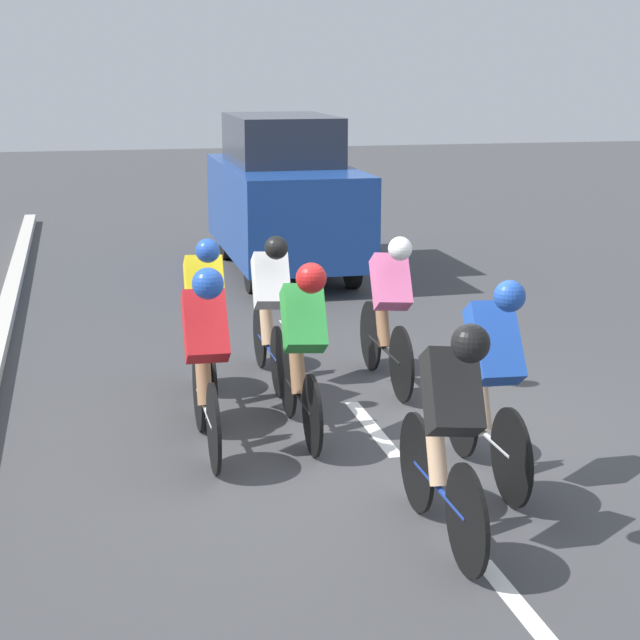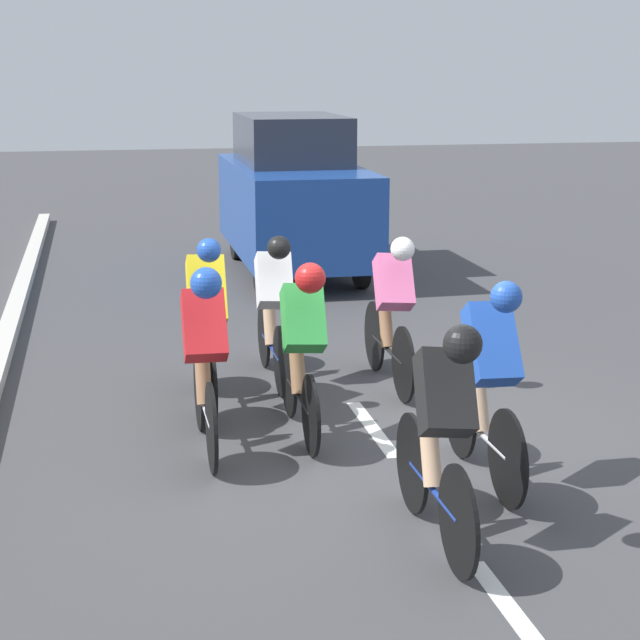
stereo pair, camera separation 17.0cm
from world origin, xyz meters
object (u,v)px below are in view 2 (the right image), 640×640
object	(u,v)px
cyclist_white	(273,305)
cyclist_yellow	(206,319)
cyclist_red	(205,354)
support_car	(294,195)
cyclist_blue	(489,377)
cyclist_pink	(392,308)
cyclist_black	(442,427)
cyclist_green	(303,343)

from	to	relation	value
cyclist_white	cyclist_yellow	size ratio (longest dim) A/B	1.00
cyclist_red	support_car	world-z (taller)	support_car
cyclist_blue	cyclist_pink	world-z (taller)	cyclist_blue
cyclist_pink	support_car	size ratio (longest dim) A/B	0.42
cyclist_red	cyclist_pink	size ratio (longest dim) A/B	0.97
cyclist_blue	support_car	world-z (taller)	support_car
cyclist_white	cyclist_pink	bearing A→B (deg)	160.59
cyclist_black	cyclist_white	bearing A→B (deg)	-83.04
cyclist_red	support_car	size ratio (longest dim) A/B	0.41
cyclist_green	support_car	world-z (taller)	support_car
cyclist_white	support_car	bearing A→B (deg)	-102.23
cyclist_green	cyclist_pink	size ratio (longest dim) A/B	0.94
cyclist_pink	cyclist_black	bearing A→B (deg)	79.85
cyclist_red	cyclist_black	xyz separation A→B (m)	(-1.27, 1.94, -0.01)
cyclist_green	support_car	bearing A→B (deg)	-99.68
cyclist_black	support_car	world-z (taller)	support_car
cyclist_black	support_car	xyz separation A→B (m)	(-0.71, -9.07, 0.32)
cyclist_red	support_car	xyz separation A→B (m)	(-1.98, -7.12, 0.31)
cyclist_blue	cyclist_red	bearing A→B (deg)	-28.36
cyclist_green	cyclist_yellow	xyz separation A→B (m)	(0.67, -0.93, 0.00)
cyclist_blue	cyclist_green	bearing A→B (deg)	-47.58
cyclist_green	cyclist_black	distance (m)	2.18
cyclist_green	cyclist_white	distance (m)	1.57
cyclist_white	cyclist_yellow	distance (m)	0.94
cyclist_white	cyclist_red	size ratio (longest dim) A/B	0.98
cyclist_blue	cyclist_yellow	size ratio (longest dim) A/B	1.03
cyclist_white	support_car	size ratio (longest dim) A/B	0.40
cyclist_green	cyclist_black	size ratio (longest dim) A/B	0.98
cyclist_white	cyclist_black	world-z (taller)	cyclist_black
cyclist_blue	cyclist_red	xyz separation A→B (m)	(1.91, -1.03, -0.00)
cyclist_blue	cyclist_pink	bearing A→B (deg)	-88.93
cyclist_white	cyclist_red	xyz separation A→B (m)	(0.81, 1.75, 0.04)
cyclist_white	support_car	xyz separation A→B (m)	(-1.16, -5.37, 0.35)
cyclist_yellow	cyclist_black	world-z (taller)	cyclist_yellow
cyclist_red	cyclist_black	bearing A→B (deg)	123.08
cyclist_red	cyclist_yellow	xyz separation A→B (m)	(-0.12, -1.11, -0.00)
cyclist_green	cyclist_pink	distance (m)	1.60
cyclist_green	cyclist_white	world-z (taller)	cyclist_green
cyclist_green	cyclist_red	world-z (taller)	cyclist_red
cyclist_black	cyclist_pink	bearing A→B (deg)	-100.15
cyclist_green	cyclist_blue	xyz separation A→B (m)	(-1.11, 1.22, 0.01)
cyclist_pink	cyclist_white	bearing A→B (deg)	-19.41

